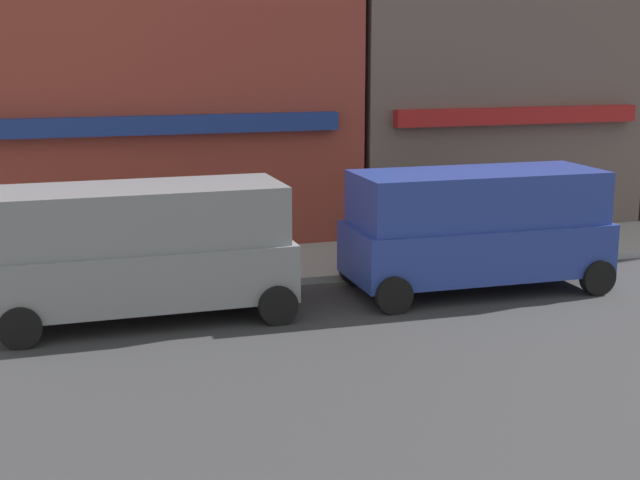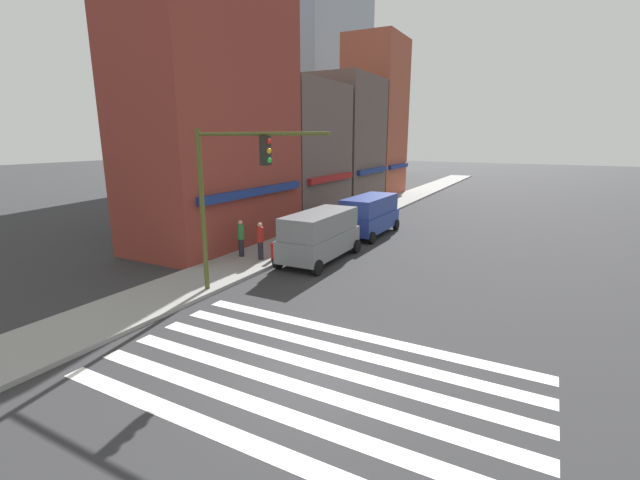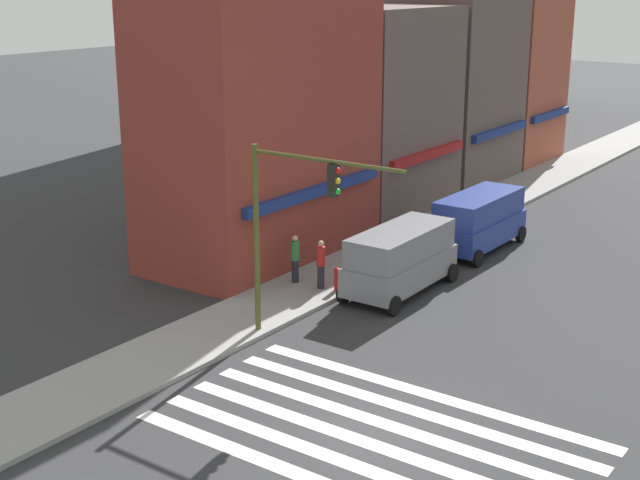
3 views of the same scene
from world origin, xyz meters
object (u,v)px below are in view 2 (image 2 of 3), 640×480
object	(u,v)px
traffic_signal	(228,184)
fire_hydrant	(273,251)
van_blue	(370,214)
pedestrian_green_top	(241,238)
van_grey	(320,234)
pedestrian_red_jacket	(260,240)

from	to	relation	value
traffic_signal	fire_hydrant	size ratio (longest dim) A/B	7.21
van_blue	pedestrian_green_top	size ratio (longest dim) A/B	2.84
van_grey	van_blue	xyz separation A→B (m)	(6.31, 0.00, 0.00)
van_grey	pedestrian_red_jacket	world-z (taller)	van_grey
van_grey	fire_hydrant	bearing A→B (deg)	130.69
traffic_signal	fire_hydrant	world-z (taller)	traffic_signal
traffic_signal	pedestrian_green_top	world-z (taller)	traffic_signal
van_grey	pedestrian_red_jacket	bearing A→B (deg)	125.12
pedestrian_red_jacket	fire_hydrant	distance (m)	0.76
traffic_signal	van_blue	bearing A→B (deg)	-2.03
van_grey	fire_hydrant	size ratio (longest dim) A/B	5.96
van_grey	van_blue	size ratio (longest dim) A/B	1.00
pedestrian_green_top	pedestrian_red_jacket	bearing A→B (deg)	146.55
van_blue	pedestrian_green_top	world-z (taller)	van_blue
pedestrian_green_top	fire_hydrant	distance (m)	1.80
pedestrian_red_jacket	fire_hydrant	world-z (taller)	pedestrian_red_jacket
van_blue	fire_hydrant	world-z (taller)	van_blue
pedestrian_red_jacket	pedestrian_green_top	size ratio (longest dim) A/B	1.00
van_blue	fire_hydrant	bearing A→B (deg)	168.28
fire_hydrant	van_grey	bearing A→B (deg)	-48.70
pedestrian_green_top	fire_hydrant	xyz separation A→B (m)	(0.16, -1.73, -0.46)
van_grey	pedestrian_green_top	size ratio (longest dim) A/B	2.84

